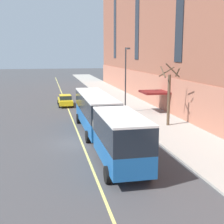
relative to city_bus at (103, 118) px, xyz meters
name	(u,v)px	position (x,y,z in m)	size (l,w,h in m)	color
ground_plane	(79,143)	(-1.95, 0.32, -2.07)	(260.00, 260.00, 0.00)	#424244
sidewalk	(170,128)	(7.27, 3.32, -1.99)	(5.77, 160.00, 0.15)	#ADA89E
city_bus	(103,118)	(0.00, 0.00, 0.00)	(2.84, 19.11, 3.56)	#19569E
parked_car_white_1	(102,101)	(3.14, 17.96, -1.28)	(1.97, 4.79, 1.56)	silver
parked_car_green_2	(120,114)	(3.32, 7.78, -1.28)	(2.09, 4.74, 1.56)	#23603D
parked_car_navy_3	(95,94)	(3.33, 25.63, -1.28)	(2.12, 4.43, 1.56)	navy
taxi_cab	(65,100)	(-1.91, 19.23, -1.28)	(2.06, 4.81, 1.56)	yellow
street_tree_mid_block	(169,94)	(7.46, 4.37, 1.24)	(1.81, 1.82, 6.21)	brown
street_lamp	(126,74)	(4.98, 11.94, 2.79)	(0.36, 1.48, 7.81)	#2D2D30
lane_centerline	(78,134)	(-1.70, 3.32, -2.06)	(0.16, 140.00, 0.01)	#E0D66B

